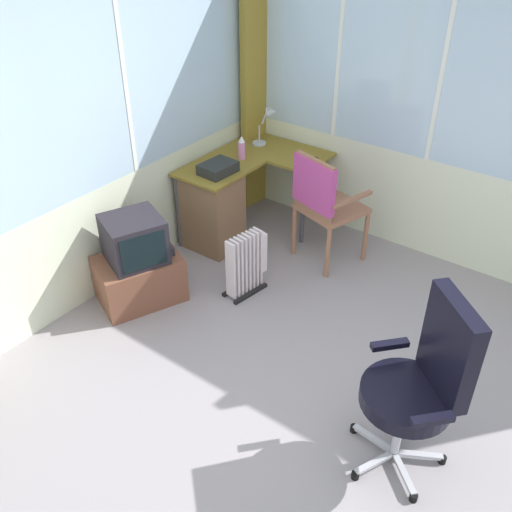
{
  "coord_description": "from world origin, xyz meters",
  "views": [
    {
      "loc": [
        -1.98,
        -1.0,
        2.86
      ],
      "look_at": [
        0.43,
        0.78,
        0.84
      ],
      "focal_mm": 39.92,
      "sensor_mm": 36.0,
      "label": 1
    }
  ],
  "objects_px": {
    "wooden_armchair": "(321,197)",
    "space_heater": "(247,263)",
    "spray_bottle": "(242,148)",
    "desk": "(218,204)",
    "office_chair": "(425,377)",
    "tv_remote": "(310,158)",
    "tv_on_stand": "(138,265)",
    "desk_lamp": "(269,119)",
    "paper_tray": "(218,168)"
  },
  "relations": [
    {
      "from": "wooden_armchair",
      "to": "office_chair",
      "type": "height_order",
      "value": "office_chair"
    },
    {
      "from": "office_chair",
      "to": "space_heater",
      "type": "distance_m",
      "value": 1.91
    },
    {
      "from": "paper_tray",
      "to": "space_heater",
      "type": "relative_size",
      "value": 0.56
    },
    {
      "from": "spray_bottle",
      "to": "tv_on_stand",
      "type": "height_order",
      "value": "spray_bottle"
    },
    {
      "from": "tv_remote",
      "to": "desk_lamp",
      "type": "bearing_deg",
      "value": 73.67
    },
    {
      "from": "wooden_armchair",
      "to": "space_heater",
      "type": "bearing_deg",
      "value": 160.99
    },
    {
      "from": "spray_bottle",
      "to": "space_heater",
      "type": "xyz_separation_m",
      "value": [
        -0.75,
        -0.62,
        -0.57
      ]
    },
    {
      "from": "spray_bottle",
      "to": "wooden_armchair",
      "type": "bearing_deg",
      "value": -93.16
    },
    {
      "from": "desk",
      "to": "paper_tray",
      "type": "bearing_deg",
      "value": -124.11
    },
    {
      "from": "wooden_armchair",
      "to": "desk",
      "type": "bearing_deg",
      "value": 106.51
    },
    {
      "from": "paper_tray",
      "to": "tv_on_stand",
      "type": "xyz_separation_m",
      "value": [
        -0.99,
        0.01,
        -0.45
      ]
    },
    {
      "from": "wooden_armchair",
      "to": "space_heater",
      "type": "distance_m",
      "value": 0.83
    },
    {
      "from": "office_chair",
      "to": "spray_bottle",
      "type": "bearing_deg",
      "value": 57.9
    },
    {
      "from": "tv_remote",
      "to": "tv_on_stand",
      "type": "bearing_deg",
      "value": 156.3
    },
    {
      "from": "office_chair",
      "to": "space_heater",
      "type": "bearing_deg",
      "value": 67.31
    },
    {
      "from": "spray_bottle",
      "to": "office_chair",
      "type": "bearing_deg",
      "value": -122.1
    },
    {
      "from": "space_heater",
      "to": "tv_on_stand",
      "type": "bearing_deg",
      "value": 133.55
    },
    {
      "from": "paper_tray",
      "to": "desk",
      "type": "bearing_deg",
      "value": 55.89
    },
    {
      "from": "office_chair",
      "to": "paper_tray",
      "type": "bearing_deg",
      "value": 64.33
    },
    {
      "from": "desk",
      "to": "office_chair",
      "type": "relative_size",
      "value": 1.09
    },
    {
      "from": "desk_lamp",
      "to": "wooden_armchair",
      "type": "distance_m",
      "value": 1.06
    },
    {
      "from": "office_chair",
      "to": "desk_lamp",
      "type": "bearing_deg",
      "value": 51.11
    },
    {
      "from": "tv_remote",
      "to": "office_chair",
      "type": "xyz_separation_m",
      "value": [
        -1.83,
        -1.86,
        -0.1
      ]
    },
    {
      "from": "tv_on_stand",
      "to": "space_heater",
      "type": "distance_m",
      "value": 0.85
    },
    {
      "from": "desk_lamp",
      "to": "tv_on_stand",
      "type": "height_order",
      "value": "desk_lamp"
    },
    {
      "from": "wooden_armchair",
      "to": "tv_on_stand",
      "type": "relative_size",
      "value": 1.32
    },
    {
      "from": "paper_tray",
      "to": "wooden_armchair",
      "type": "xyz_separation_m",
      "value": [
        0.3,
        -0.85,
        -0.14
      ]
    },
    {
      "from": "tv_remote",
      "to": "desk",
      "type": "bearing_deg",
      "value": 134.28
    },
    {
      "from": "paper_tray",
      "to": "wooden_armchair",
      "type": "relative_size",
      "value": 0.3
    },
    {
      "from": "tv_on_stand",
      "to": "desk",
      "type": "bearing_deg",
      "value": 2.26
    },
    {
      "from": "paper_tray",
      "to": "tv_on_stand",
      "type": "bearing_deg",
      "value": 179.32
    },
    {
      "from": "wooden_armchair",
      "to": "space_heater",
      "type": "relative_size",
      "value": 1.87
    },
    {
      "from": "paper_tray",
      "to": "tv_on_stand",
      "type": "height_order",
      "value": "paper_tray"
    },
    {
      "from": "desk",
      "to": "spray_bottle",
      "type": "distance_m",
      "value": 0.54
    },
    {
      "from": "wooden_armchair",
      "to": "office_chair",
      "type": "distance_m",
      "value": 2.06
    },
    {
      "from": "desk_lamp",
      "to": "spray_bottle",
      "type": "relative_size",
      "value": 1.66
    },
    {
      "from": "spray_bottle",
      "to": "wooden_armchair",
      "type": "relative_size",
      "value": 0.22
    },
    {
      "from": "office_chair",
      "to": "space_heater",
      "type": "relative_size",
      "value": 2.1
    },
    {
      "from": "tv_remote",
      "to": "wooden_armchair",
      "type": "distance_m",
      "value": 0.56
    },
    {
      "from": "desk",
      "to": "paper_tray",
      "type": "height_order",
      "value": "paper_tray"
    },
    {
      "from": "spray_bottle",
      "to": "tv_remote",
      "type": "bearing_deg",
      "value": -53.58
    },
    {
      "from": "spray_bottle",
      "to": "space_heater",
      "type": "bearing_deg",
      "value": -140.43
    },
    {
      "from": "wooden_armchair",
      "to": "paper_tray",
      "type": "bearing_deg",
      "value": 109.6
    },
    {
      "from": "desk",
      "to": "paper_tray",
      "type": "relative_size",
      "value": 4.1
    },
    {
      "from": "wooden_armchair",
      "to": "space_heater",
      "type": "height_order",
      "value": "wooden_armchair"
    },
    {
      "from": "tv_remote",
      "to": "tv_on_stand",
      "type": "height_order",
      "value": "tv_remote"
    },
    {
      "from": "desk_lamp",
      "to": "spray_bottle",
      "type": "height_order",
      "value": "desk_lamp"
    },
    {
      "from": "desk_lamp",
      "to": "office_chair",
      "type": "xyz_separation_m",
      "value": [
        -1.91,
        -2.36,
        -0.32
      ]
    },
    {
      "from": "desk",
      "to": "tv_remote",
      "type": "relative_size",
      "value": 8.2
    },
    {
      "from": "tv_remote",
      "to": "space_heater",
      "type": "relative_size",
      "value": 0.28
    }
  ]
}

